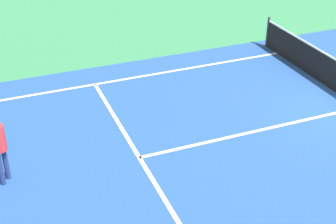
% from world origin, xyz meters
% --- Properties ---
extents(line_sideline_left, '(0.10, 11.89, 0.01)m').
position_xyz_m(line_sideline_left, '(-4.11, -5.95, 0.00)').
color(line_sideline_left, white).
rests_on(line_sideline_left, ground_plane).
extents(line_service_near, '(8.22, 0.10, 0.01)m').
position_xyz_m(line_service_near, '(0.00, -6.40, 0.00)').
color(line_service_near, white).
rests_on(line_service_near, ground_plane).
extents(line_center_service, '(0.10, 6.40, 0.01)m').
position_xyz_m(line_center_service, '(0.00, -3.20, 0.00)').
color(line_center_service, white).
rests_on(line_center_service, ground_plane).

